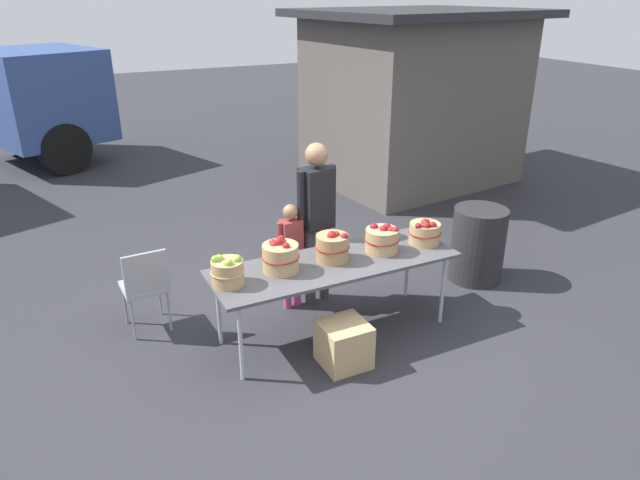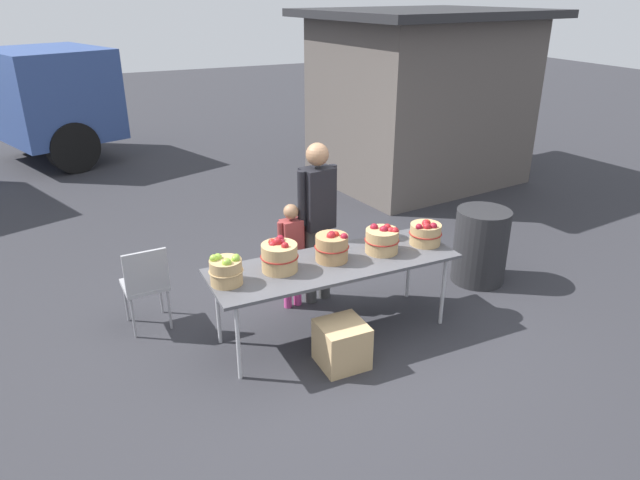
% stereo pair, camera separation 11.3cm
% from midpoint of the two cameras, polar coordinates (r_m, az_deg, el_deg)
% --- Properties ---
extents(ground_plane, '(40.00, 40.00, 0.00)m').
position_cam_midpoint_polar(ground_plane, '(5.63, 0.80, -9.06)').
color(ground_plane, '#2D2D33').
extents(market_table, '(2.30, 0.76, 0.75)m').
position_cam_midpoint_polar(market_table, '(5.28, 0.84, -2.56)').
color(market_table, '#4C4C51').
rests_on(market_table, ground).
extents(apple_basket_green_0, '(0.29, 0.29, 0.27)m').
position_cam_midpoint_polar(apple_basket_green_0, '(4.89, -9.74, -3.06)').
color(apple_basket_green_0, tan).
rests_on(apple_basket_green_0, market_table).
extents(apple_basket_red_0, '(0.34, 0.34, 0.30)m').
position_cam_midpoint_polar(apple_basket_red_0, '(5.07, -4.56, -1.65)').
color(apple_basket_red_0, tan).
rests_on(apple_basket_red_0, market_table).
extents(apple_basket_red_1, '(0.32, 0.32, 0.29)m').
position_cam_midpoint_polar(apple_basket_red_1, '(5.25, 0.66, -0.68)').
color(apple_basket_red_1, '#A87F51').
rests_on(apple_basket_red_1, market_table).
extents(apple_basket_red_2, '(0.33, 0.33, 0.27)m').
position_cam_midpoint_polar(apple_basket_red_2, '(5.45, 5.56, 0.08)').
color(apple_basket_red_2, tan).
rests_on(apple_basket_red_2, market_table).
extents(apple_basket_red_3, '(0.32, 0.32, 0.25)m').
position_cam_midpoint_polar(apple_basket_red_3, '(5.69, 9.73, 0.78)').
color(apple_basket_red_3, tan).
rests_on(apple_basket_red_3, market_table).
extents(vendor_adult, '(0.44, 0.27, 1.69)m').
position_cam_midpoint_polar(vendor_adult, '(5.77, -0.90, 2.83)').
color(vendor_adult, '#3F3F3F').
rests_on(vendor_adult, ground).
extents(child_customer, '(0.30, 0.16, 1.12)m').
position_cam_midpoint_polar(child_customer, '(5.77, -3.43, -0.80)').
color(child_customer, '#CC3F8C').
rests_on(child_customer, ground).
extents(food_kiosk, '(3.83, 3.31, 2.74)m').
position_cam_midpoint_polar(food_kiosk, '(9.93, 8.88, 13.73)').
color(food_kiosk, '#59514C').
rests_on(food_kiosk, ground).
extents(folding_chair, '(0.42, 0.42, 0.86)m').
position_cam_midpoint_polar(folding_chair, '(5.67, -17.43, -4.10)').
color(folding_chair, '#99999E').
rests_on(folding_chair, ground).
extents(trash_barrel, '(0.59, 0.59, 0.84)m').
position_cam_midpoint_polar(trash_barrel, '(6.65, 14.82, -0.42)').
color(trash_barrel, '#262628').
rests_on(trash_barrel, ground).
extents(produce_crate, '(0.40, 0.40, 0.40)m').
position_cam_midpoint_polar(produce_crate, '(5.10, 1.71, -10.20)').
color(produce_crate, tan).
rests_on(produce_crate, ground).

